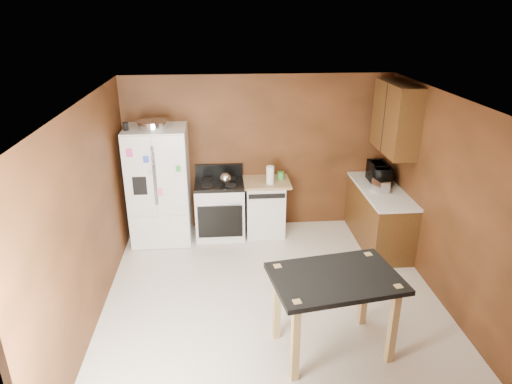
{
  "coord_description": "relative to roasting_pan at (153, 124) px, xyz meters",
  "views": [
    {
      "loc": [
        -0.59,
        -4.72,
        3.45
      ],
      "look_at": [
        -0.15,
        0.85,
        1.16
      ],
      "focal_mm": 32.0,
      "sensor_mm": 36.0,
      "label": 1
    }
  ],
  "objects": [
    {
      "name": "ceiling",
      "position": [
        1.57,
        -1.85,
        0.64
      ],
      "size": [
        4.5,
        4.5,
        0.0
      ],
      "primitive_type": "plane",
      "rotation": [
        3.14,
        0.0,
        0.0
      ],
      "color": "white",
      "rests_on": "ground"
    },
    {
      "name": "dishwasher",
      "position": [
        1.65,
        0.1,
        -1.4
      ],
      "size": [
        0.78,
        0.63,
        0.89
      ],
      "color": "white",
      "rests_on": "ground"
    },
    {
      "name": "wall_left",
      "position": [
        -0.53,
        -1.85,
        -0.61
      ],
      "size": [
        0.0,
        4.5,
        4.5
      ],
      "primitive_type": "plane",
      "rotation": [
        1.57,
        0.0,
        1.57
      ],
      "color": "brown",
      "rests_on": "ground"
    },
    {
      "name": "toaster",
      "position": [
        3.31,
        -0.49,
        -0.86
      ],
      "size": [
        0.21,
        0.28,
        0.19
      ],
      "primitive_type": "cube",
      "rotation": [
        0.0,
        0.0,
        0.22
      ],
      "color": "silver",
      "rests_on": "right_cabinets"
    },
    {
      "name": "wall_front",
      "position": [
        1.57,
        -4.1,
        -0.61
      ],
      "size": [
        4.2,
        0.0,
        4.2
      ],
      "primitive_type": "plane",
      "rotation": [
        -1.57,
        0.0,
        0.0
      ],
      "color": "brown",
      "rests_on": "ground"
    },
    {
      "name": "gas_range",
      "position": [
        0.93,
        0.07,
        -1.39
      ],
      "size": [
        0.76,
        0.68,
        1.1
      ],
      "color": "white",
      "rests_on": "ground"
    },
    {
      "name": "island",
      "position": [
        2.09,
        -2.71,
        -1.08
      ],
      "size": [
        1.41,
        1.05,
        0.92
      ],
      "color": "black",
      "rests_on": "ground"
    },
    {
      "name": "microwave",
      "position": [
        3.4,
        -0.12,
        -0.82
      ],
      "size": [
        0.35,
        0.51,
        0.28
      ],
      "primitive_type": "imported",
      "rotation": [
        0.0,
        0.0,
        1.55
      ],
      "color": "black",
      "rests_on": "right_cabinets"
    },
    {
      "name": "right_cabinets",
      "position": [
        3.41,
        -0.37,
        -0.95
      ],
      "size": [
        0.63,
        1.58,
        2.45
      ],
      "color": "brown",
      "rests_on": "ground"
    },
    {
      "name": "green_canister",
      "position": [
        1.91,
        0.16,
        -0.91
      ],
      "size": [
        0.14,
        0.14,
        0.12
      ],
      "primitive_type": "cylinder",
      "rotation": [
        0.0,
        0.0,
        -0.38
      ],
      "color": "green",
      "rests_on": "dishwasher"
    },
    {
      "name": "pen_cup",
      "position": [
        -0.37,
        -0.1,
        0.0
      ],
      "size": [
        0.08,
        0.08,
        0.11
      ],
      "primitive_type": "cylinder",
      "color": "black",
      "rests_on": "refrigerator"
    },
    {
      "name": "floor",
      "position": [
        1.57,
        -1.85,
        -1.86
      ],
      "size": [
        4.5,
        4.5,
        0.0
      ],
      "primitive_type": "plane",
      "color": "silver",
      "rests_on": "ground"
    },
    {
      "name": "kettle",
      "position": [
        1.03,
        0.0,
        -0.87
      ],
      "size": [
        0.17,
        0.17,
        0.17
      ],
      "primitive_type": "sphere",
      "color": "silver",
      "rests_on": "gas_range"
    },
    {
      "name": "refrigerator",
      "position": [
        0.02,
        0.01,
        -0.95
      ],
      "size": [
        0.9,
        0.8,
        1.8
      ],
      "color": "white",
      "rests_on": "ground"
    },
    {
      "name": "roasting_pan",
      "position": [
        0.0,
        0.0,
        0.0
      ],
      "size": [
        0.44,
        0.44,
        0.11
      ],
      "primitive_type": "cylinder",
      "color": "silver",
      "rests_on": "refrigerator"
    },
    {
      "name": "wall_back",
      "position": [
        1.57,
        0.4,
        -0.61
      ],
      "size": [
        4.2,
        0.0,
        4.2
      ],
      "primitive_type": "plane",
      "rotation": [
        1.57,
        0.0,
        0.0
      ],
      "color": "brown",
      "rests_on": "ground"
    },
    {
      "name": "wall_right",
      "position": [
        3.67,
        -1.85,
        -0.61
      ],
      "size": [
        0.0,
        4.5,
        4.5
      ],
      "primitive_type": "plane",
      "rotation": [
        1.57,
        0.0,
        -1.57
      ],
      "color": "brown",
      "rests_on": "ground"
    },
    {
      "name": "paper_towel",
      "position": [
        1.72,
        -0.01,
        -0.82
      ],
      "size": [
        0.13,
        0.13,
        0.28
      ],
      "primitive_type": "cylinder",
      "rotation": [
        0.0,
        0.0,
        0.09
      ],
      "color": "white",
      "rests_on": "dishwasher"
    }
  ]
}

